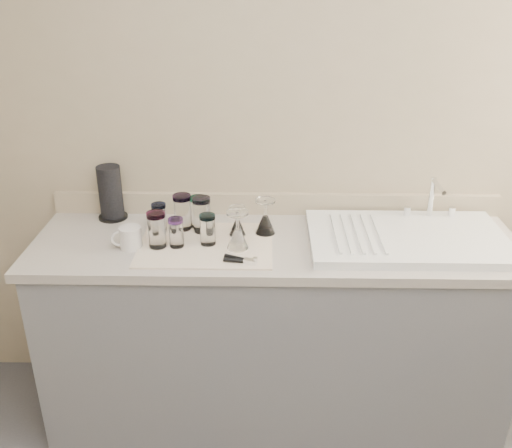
{
  "coord_description": "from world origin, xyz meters",
  "views": [
    {
      "loc": [
        -0.04,
        -0.96,
        1.97
      ],
      "look_at": [
        -0.08,
        1.15,
        1.0
      ],
      "focal_mm": 40.0,
      "sensor_mm": 36.0,
      "label": 1
    }
  ],
  "objects_px": {
    "goblet_back_left": "(237,225)",
    "goblet_front_left": "(238,236)",
    "white_mug": "(130,238)",
    "paper_towel_roll": "(111,193)",
    "goblet_back_right": "(265,222)",
    "tumbler_teal": "(159,217)",
    "tumbler_lavender": "(208,229)",
    "tumbler_purple": "(202,214)",
    "tumbler_extra": "(199,212)",
    "tumbler_magenta": "(157,229)",
    "sink_unit": "(407,237)",
    "tumbler_cyan": "(182,212)",
    "can_opener": "(240,260)",
    "tumbler_blue": "(176,232)"
  },
  "relations": [
    {
      "from": "sink_unit",
      "to": "goblet_back_left",
      "type": "xyz_separation_m",
      "value": [
        -0.72,
        0.04,
        0.03
      ]
    },
    {
      "from": "tumbler_lavender",
      "to": "tumbler_purple",
      "type": "bearing_deg",
      "value": 106.66
    },
    {
      "from": "sink_unit",
      "to": "tumbler_extra",
      "type": "relative_size",
      "value": 5.81
    },
    {
      "from": "sink_unit",
      "to": "tumbler_teal",
      "type": "distance_m",
      "value": 1.06
    },
    {
      "from": "tumbler_teal",
      "to": "tumbler_magenta",
      "type": "xyz_separation_m",
      "value": [
        0.02,
        -0.15,
        0.01
      ]
    },
    {
      "from": "sink_unit",
      "to": "can_opener",
      "type": "relative_size",
      "value": 6.02
    },
    {
      "from": "goblet_back_left",
      "to": "goblet_front_left",
      "type": "bearing_deg",
      "value": -86.56
    },
    {
      "from": "tumbler_purple",
      "to": "tumbler_extra",
      "type": "bearing_deg",
      "value": 112.86
    },
    {
      "from": "tumbler_magenta",
      "to": "paper_towel_roll",
      "type": "bearing_deg",
      "value": 131.08
    },
    {
      "from": "white_mug",
      "to": "paper_towel_roll",
      "type": "bearing_deg",
      "value": 116.16
    },
    {
      "from": "paper_towel_roll",
      "to": "tumbler_extra",
      "type": "bearing_deg",
      "value": -14.28
    },
    {
      "from": "goblet_back_left",
      "to": "white_mug",
      "type": "distance_m",
      "value": 0.45
    },
    {
      "from": "tumbler_purple",
      "to": "paper_towel_roll",
      "type": "distance_m",
      "value": 0.45
    },
    {
      "from": "tumbler_lavender",
      "to": "goblet_back_left",
      "type": "height_order",
      "value": "tumbler_lavender"
    },
    {
      "from": "paper_towel_roll",
      "to": "tumbler_teal",
      "type": "bearing_deg",
      "value": -31.64
    },
    {
      "from": "tumbler_purple",
      "to": "tumbler_lavender",
      "type": "distance_m",
      "value": 0.13
    },
    {
      "from": "tumbler_teal",
      "to": "tumbler_lavender",
      "type": "height_order",
      "value": "tumbler_lavender"
    },
    {
      "from": "goblet_front_left",
      "to": "tumbler_extra",
      "type": "bearing_deg",
      "value": 132.11
    },
    {
      "from": "tumbler_purple",
      "to": "tumbler_lavender",
      "type": "height_order",
      "value": "tumbler_purple"
    },
    {
      "from": "tumbler_purple",
      "to": "goblet_back_left",
      "type": "distance_m",
      "value": 0.16
    },
    {
      "from": "tumbler_cyan",
      "to": "tumbler_magenta",
      "type": "xyz_separation_m",
      "value": [
        -0.08,
        -0.17,
        -0.0
      ]
    },
    {
      "from": "tumbler_teal",
      "to": "goblet_front_left",
      "type": "relative_size",
      "value": 0.79
    },
    {
      "from": "tumbler_cyan",
      "to": "tumbler_extra",
      "type": "relative_size",
      "value": 1.11
    },
    {
      "from": "can_opener",
      "to": "tumbler_magenta",
      "type": "bearing_deg",
      "value": 159.66
    },
    {
      "from": "tumbler_teal",
      "to": "goblet_front_left",
      "type": "height_order",
      "value": "goblet_front_left"
    },
    {
      "from": "tumbler_extra",
      "to": "goblet_back_right",
      "type": "height_order",
      "value": "goblet_back_right"
    },
    {
      "from": "white_mug",
      "to": "tumbler_magenta",
      "type": "bearing_deg",
      "value": 0.45
    },
    {
      "from": "tumbler_purple",
      "to": "tumbler_magenta",
      "type": "height_order",
      "value": "tumbler_purple"
    },
    {
      "from": "tumbler_magenta",
      "to": "goblet_back_right",
      "type": "distance_m",
      "value": 0.46
    },
    {
      "from": "sink_unit",
      "to": "goblet_back_left",
      "type": "bearing_deg",
      "value": 176.88
    },
    {
      "from": "tumbler_extra",
      "to": "tumbler_blue",
      "type": "bearing_deg",
      "value": -110.29
    },
    {
      "from": "goblet_back_left",
      "to": "goblet_front_left",
      "type": "xyz_separation_m",
      "value": [
        0.01,
        -0.12,
        0.01
      ]
    },
    {
      "from": "tumbler_teal",
      "to": "tumbler_magenta",
      "type": "distance_m",
      "value": 0.15
    },
    {
      "from": "tumbler_purple",
      "to": "goblet_back_right",
      "type": "distance_m",
      "value": 0.27
    },
    {
      "from": "goblet_back_left",
      "to": "can_opener",
      "type": "distance_m",
      "value": 0.25
    },
    {
      "from": "goblet_back_left",
      "to": "white_mug",
      "type": "relative_size",
      "value": 0.94
    },
    {
      "from": "tumbler_teal",
      "to": "paper_towel_roll",
      "type": "xyz_separation_m",
      "value": [
        -0.24,
        0.15,
        0.05
      ]
    },
    {
      "from": "tumbler_cyan",
      "to": "tumbler_purple",
      "type": "relative_size",
      "value": 1.01
    },
    {
      "from": "tumbler_cyan",
      "to": "tumbler_extra",
      "type": "height_order",
      "value": "tumbler_cyan"
    },
    {
      "from": "tumbler_purple",
      "to": "paper_towel_roll",
      "type": "xyz_separation_m",
      "value": [
        -0.43,
        0.15,
        0.03
      ]
    },
    {
      "from": "sink_unit",
      "to": "goblet_front_left",
      "type": "distance_m",
      "value": 0.72
    },
    {
      "from": "tumbler_lavender",
      "to": "paper_towel_roll",
      "type": "bearing_deg",
      "value": 149.63
    },
    {
      "from": "paper_towel_roll",
      "to": "tumbler_cyan",
      "type": "bearing_deg",
      "value": -20.1
    },
    {
      "from": "goblet_back_right",
      "to": "white_mug",
      "type": "xyz_separation_m",
      "value": [
        -0.55,
        -0.14,
        -0.01
      ]
    },
    {
      "from": "sink_unit",
      "to": "goblet_front_left",
      "type": "xyz_separation_m",
      "value": [
        -0.71,
        -0.08,
        0.04
      ]
    },
    {
      "from": "white_mug",
      "to": "tumbler_purple",
      "type": "bearing_deg",
      "value": 28.17
    },
    {
      "from": "tumbler_extra",
      "to": "goblet_back_right",
      "type": "xyz_separation_m",
      "value": [
        0.29,
        -0.06,
        -0.02
      ]
    },
    {
      "from": "tumbler_blue",
      "to": "goblet_back_left",
      "type": "bearing_deg",
      "value": 25.33
    },
    {
      "from": "white_mug",
      "to": "paper_towel_roll",
      "type": "xyz_separation_m",
      "value": [
        -0.15,
        0.3,
        0.08
      ]
    },
    {
      "from": "tumbler_blue",
      "to": "goblet_back_right",
      "type": "distance_m",
      "value": 0.39
    }
  ]
}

